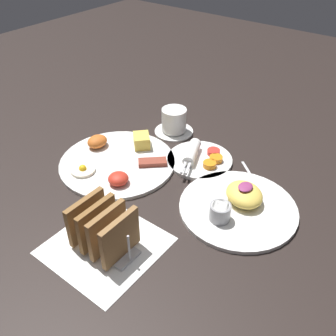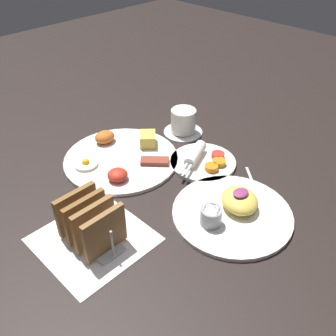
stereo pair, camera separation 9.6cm
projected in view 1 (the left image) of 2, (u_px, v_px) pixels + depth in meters
ground_plane at (173, 195)px, 0.92m from camera, size 3.00×3.00×0.00m
napkin_flat at (106, 246)px, 0.79m from camera, size 0.22×0.22×0.00m
plate_breakfast at (117, 160)px, 1.03m from camera, size 0.32×0.32×0.05m
plate_condiments at (199, 158)px, 1.03m from camera, size 0.19×0.18×0.04m
plate_foreground at (238, 204)px, 0.87m from camera, size 0.28×0.28×0.06m
toast_rack at (103, 229)px, 0.76m from camera, size 0.10×0.15×0.10m
coffee_cup at (174, 122)px, 1.14m from camera, size 0.12×0.12×0.08m
teaspoon at (254, 180)px, 0.97m from camera, size 0.09×0.10×0.01m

